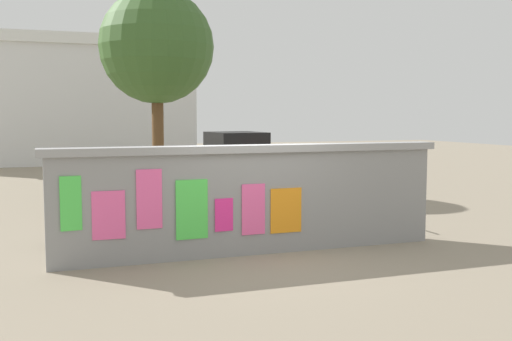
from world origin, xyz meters
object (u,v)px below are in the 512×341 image
(bicycle_near, at_px, (241,215))
(person_walking, at_px, (319,170))
(tree_roadside, at_px, (157,47))
(auto_rickshaw_truck, at_px, (198,172))
(bicycle_far, at_px, (349,211))
(person_bystander, at_px, (295,173))
(motorcycle, at_px, (111,218))

(bicycle_near, bearing_deg, person_walking, 36.87)
(bicycle_near, relative_size, tree_roadside, 0.28)
(auto_rickshaw_truck, distance_m, bicycle_far, 4.18)
(bicycle_far, bearing_deg, person_bystander, 106.81)
(person_walking, bearing_deg, motorcycle, -158.07)
(auto_rickshaw_truck, bearing_deg, bicycle_far, -58.11)
(person_walking, relative_size, tree_roadside, 0.27)
(auto_rickshaw_truck, bearing_deg, bicycle_near, -90.05)
(tree_roadside, bearing_deg, bicycle_far, -73.18)
(bicycle_far, xyz_separation_m, tree_roadside, (-2.34, 7.74, 3.93))
(motorcycle, xyz_separation_m, person_bystander, (4.16, 1.46, 0.52))
(motorcycle, bearing_deg, person_bystander, 19.37)
(auto_rickshaw_truck, relative_size, motorcycle, 1.96)
(bicycle_far, relative_size, person_bystander, 1.06)
(bicycle_near, xyz_separation_m, person_bystander, (1.71, 1.37, 0.62))
(auto_rickshaw_truck, xyz_separation_m, motorcycle, (-2.45, -3.38, -0.44))
(motorcycle, distance_m, bicycle_near, 2.45)
(auto_rickshaw_truck, bearing_deg, motorcycle, -125.92)
(person_bystander, bearing_deg, auto_rickshaw_truck, 131.65)
(bicycle_near, bearing_deg, motorcycle, -177.81)
(person_walking, height_order, person_bystander, same)
(person_walking, distance_m, tree_roadside, 7.03)
(bicycle_near, bearing_deg, bicycle_far, -6.11)
(auto_rickshaw_truck, height_order, motorcycle, auto_rickshaw_truck)
(bicycle_far, height_order, tree_roadside, tree_roadside)
(bicycle_far, xyz_separation_m, person_walking, (0.37, 2.16, 0.62))
(auto_rickshaw_truck, height_order, bicycle_near, auto_rickshaw_truck)
(auto_rickshaw_truck, xyz_separation_m, person_walking, (2.56, -1.36, 0.09))
(motorcycle, bearing_deg, bicycle_near, 2.19)
(auto_rickshaw_truck, relative_size, person_bystander, 2.27)
(person_walking, bearing_deg, auto_rickshaw_truck, 151.97)
(bicycle_near, xyz_separation_m, person_walking, (2.56, 1.92, 0.62))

